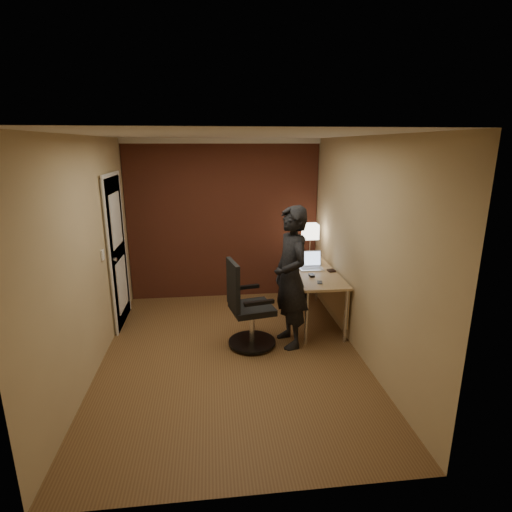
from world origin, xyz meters
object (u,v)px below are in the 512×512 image
at_px(phone, 320,282).
at_px(wallet, 331,271).
at_px(mouse, 312,275).
at_px(person, 291,278).
at_px(office_chair, 247,310).
at_px(laptop, 310,264).
at_px(desk, 318,279).
at_px(desk_lamp, 310,232).

xyz_separation_m(phone, wallet, (0.28, 0.44, 0.01)).
relative_size(mouse, person, 0.06).
relative_size(phone, office_chair, 0.11).
bearing_deg(wallet, person, -139.11).
bearing_deg(laptop, phone, -93.15).
relative_size(desk, desk_lamp, 2.80).
bearing_deg(desk_lamp, wallet, -77.58).
bearing_deg(desk, desk_lamp, 88.18).
bearing_deg(phone, wallet, 70.29).
xyz_separation_m(desk_lamp, laptop, (-0.10, -0.47, -0.35)).
xyz_separation_m(desk, mouse, (-0.16, -0.25, 0.14)).
height_order(desk, laptop, laptop).
distance_m(mouse, person, 0.56).
distance_m(phone, wallet, 0.52).
distance_m(phone, person, 0.45).
distance_m(laptop, office_chair, 1.30).
xyz_separation_m(desk, phone, (-0.12, -0.49, 0.13)).
xyz_separation_m(desk, laptop, (-0.08, 0.13, 0.19)).
bearing_deg(desk, wallet, -17.59).
height_order(laptop, office_chair, office_chair).
distance_m(desk, wallet, 0.22).
height_order(desk, desk_lamp, desk_lamp).
bearing_deg(desk, laptop, 121.80).
distance_m(office_chair, person, 0.66).
bearing_deg(person, office_chair, -100.01).
relative_size(office_chair, person, 0.62).
distance_m(mouse, phone, 0.25).
relative_size(mouse, phone, 0.87).
relative_size(mouse, wallet, 0.91).
relative_size(desk, laptop, 4.49).
height_order(desk_lamp, person, person).
xyz_separation_m(mouse, phone, (0.04, -0.24, -0.01)).
xyz_separation_m(wallet, office_chair, (-1.23, -0.61, -0.26)).
bearing_deg(mouse, phone, -83.52).
relative_size(desk, mouse, 15.00).
bearing_deg(office_chair, desk_lamp, 49.56).
bearing_deg(wallet, phone, -122.73).
height_order(mouse, office_chair, office_chair).
distance_m(wallet, person, 0.92).
bearing_deg(desk_lamp, office_chair, -130.44).
height_order(office_chair, person, person).
relative_size(laptop, person, 0.19).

